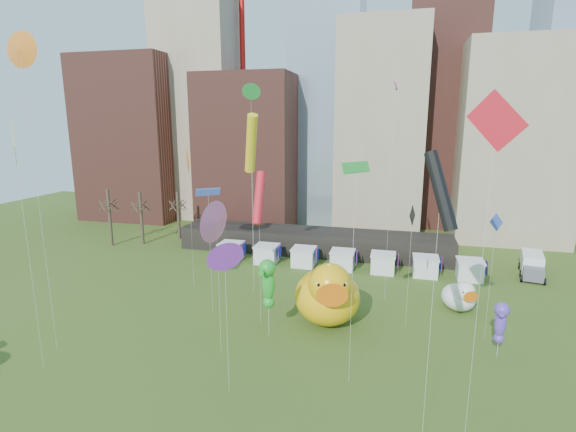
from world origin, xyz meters
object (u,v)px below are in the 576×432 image
(seahorse_green, at_px, (268,280))
(seahorse_purple, at_px, (501,320))
(box_truck, at_px, (532,265))
(small_duck, at_px, (460,296))
(big_duck, at_px, (328,294))

(seahorse_green, height_order, seahorse_purple, seahorse_green)
(seahorse_green, height_order, box_truck, seahorse_green)
(small_duck, relative_size, seahorse_green, 0.68)
(small_duck, height_order, seahorse_green, seahorse_green)
(seahorse_green, relative_size, seahorse_purple, 1.51)
(big_duck, xyz_separation_m, seahorse_purple, (13.99, -2.36, 0.25))
(seahorse_purple, bearing_deg, big_duck, -177.27)
(seahorse_purple, distance_m, box_truck, 22.71)
(big_duck, xyz_separation_m, seahorse_green, (-4.58, -3.47, 2.20))
(seahorse_purple, relative_size, box_truck, 0.71)
(big_duck, relative_size, small_duck, 1.90)
(small_duck, bearing_deg, seahorse_green, -170.45)
(small_duck, relative_size, box_truck, 0.72)
(big_duck, bearing_deg, box_truck, 26.51)
(small_duck, xyz_separation_m, seahorse_purple, (1.88, -8.41, 1.66))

